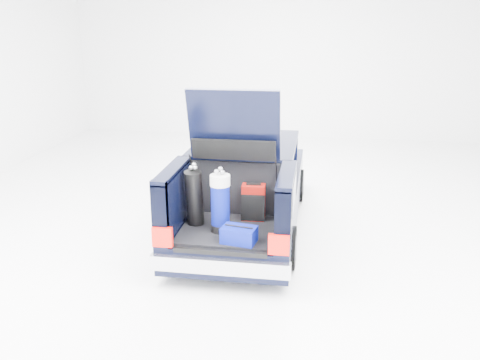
% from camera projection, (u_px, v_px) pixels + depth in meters
% --- Properties ---
extents(ground, '(14.00, 14.00, 0.00)m').
position_uv_depth(ground, '(245.00, 227.00, 8.57)').
color(ground, white).
rests_on(ground, ground).
extents(car, '(1.87, 4.65, 2.47)m').
position_uv_depth(car, '(246.00, 187.00, 8.46)').
color(car, black).
rests_on(car, ground).
extents(red_suitcase, '(0.34, 0.23, 0.54)m').
position_uv_depth(red_suitcase, '(253.00, 202.00, 7.24)').
color(red_suitcase, '#720703').
rests_on(red_suitcase, car).
extents(black_golf_bag, '(0.28, 0.35, 0.88)m').
position_uv_depth(black_golf_bag, '(194.00, 198.00, 7.02)').
color(black_golf_bag, black).
rests_on(black_golf_bag, car).
extents(blue_golf_bag, '(0.34, 0.34, 0.90)m').
position_uv_depth(blue_golf_bag, '(220.00, 203.00, 6.79)').
color(blue_golf_bag, black).
rests_on(blue_golf_bag, car).
extents(blue_duffel, '(0.48, 0.36, 0.23)m').
position_uv_depth(blue_duffel, '(239.00, 235.00, 6.54)').
color(blue_duffel, '#040C6F').
rests_on(blue_duffel, car).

